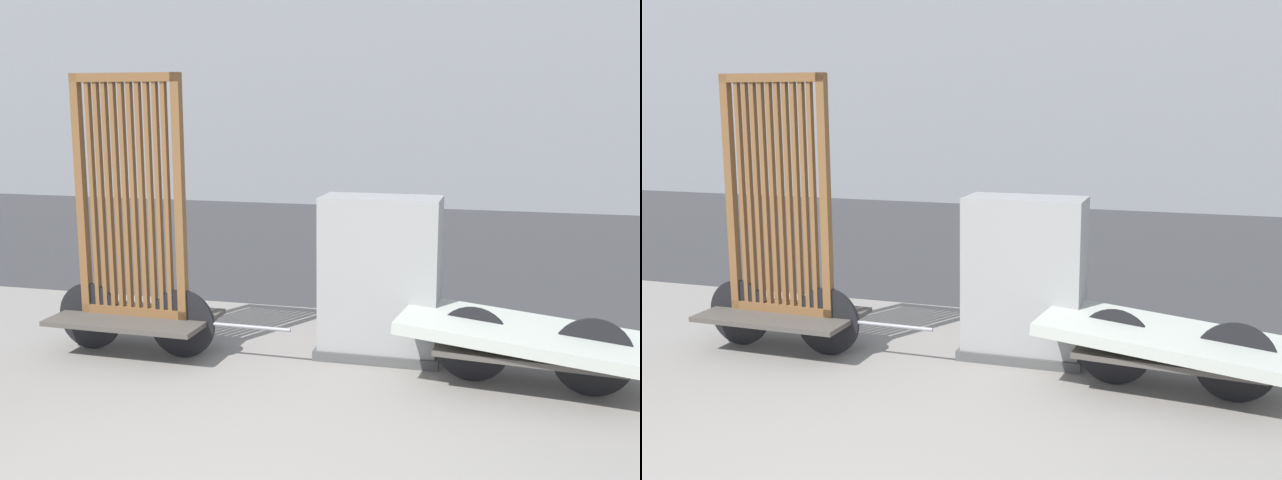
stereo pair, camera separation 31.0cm
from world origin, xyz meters
The scene contains 4 objects.
road_strip centered at (0.00, 7.86, 0.00)m, with size 56.00×7.53×0.01m.
bike_cart_with_bedframe centered at (-1.58, 2.40, 0.80)m, with size 2.06×0.78×2.29m.
bike_cart_with_mattress centered at (1.59, 2.40, 0.37)m, with size 2.33×1.04×0.57m.
utility_cabinet centered at (0.40, 2.82, 0.62)m, with size 1.01×0.52×1.32m.
Camera 1 is at (1.39, -3.02, 2.07)m, focal length 42.00 mm.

